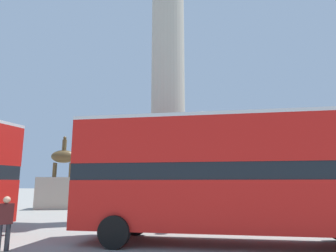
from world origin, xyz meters
The scene contains 6 objects.
ground_plane centered at (0.00, 0.00, 0.00)m, with size 200.00×200.00×0.00m, color gray.
monument_column centered at (0.00, 0.00, 8.35)m, with size 4.78×4.78×20.65m.
bus_a centered at (3.63, -6.60, 2.35)m, with size 10.74×3.17×4.25m.
equestrian_statue centered at (-10.03, 5.48, 1.59)m, with size 4.15×3.53×5.91m.
street_lamp centered at (2.42, -3.77, 3.31)m, with size 0.49×0.49×5.26m.
pedestrian_near_lamp centered at (-3.14, -9.03, 0.87)m, with size 0.40×0.42×1.59m.
Camera 1 is at (3.58, -17.21, 1.97)m, focal length 32.00 mm.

